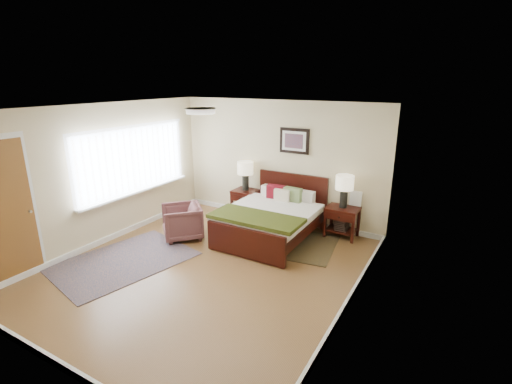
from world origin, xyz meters
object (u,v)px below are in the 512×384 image
(bed, at_px, (272,214))
(nightstand_right, at_px, (342,219))
(rug_persian, at_px, (123,261))
(nightstand_left, at_px, (245,196))
(lamp_right, at_px, (345,186))
(lamp_left, at_px, (245,171))
(armchair, at_px, (182,222))

(bed, bearing_deg, nightstand_right, 32.35)
(rug_persian, bearing_deg, bed, 63.15)
(bed, xyz_separation_m, nightstand_left, (-1.01, 0.70, 0.01))
(lamp_right, bearing_deg, nightstand_right, -90.00)
(lamp_left, relative_size, lamp_right, 1.00)
(rug_persian, bearing_deg, nightstand_right, 57.20)
(lamp_left, xyz_separation_m, rug_persian, (-0.69, -2.77, -1.03))
(bed, bearing_deg, lamp_left, 144.46)
(lamp_left, height_order, armchair, lamp_left)
(lamp_left, relative_size, armchair, 0.86)
(lamp_left, bearing_deg, rug_persian, -103.96)
(bed, relative_size, nightstand_right, 3.26)
(nightstand_left, relative_size, rug_persian, 0.29)
(nightstand_left, xyz_separation_m, nightstand_right, (2.13, 0.01, -0.13))
(lamp_left, bearing_deg, armchair, -106.68)
(armchair, xyz_separation_m, rug_persian, (-0.23, -1.23, -0.32))
(bed, distance_m, lamp_left, 1.36)
(nightstand_right, relative_size, armchair, 0.84)
(bed, relative_size, lamp_left, 3.17)
(bed, distance_m, rug_persian, 2.70)
(armchair, distance_m, rug_persian, 1.29)
(nightstand_left, bearing_deg, lamp_right, 0.57)
(nightstand_right, distance_m, armchair, 3.01)
(lamp_left, height_order, rug_persian, lamp_left)
(bed, xyz_separation_m, nightstand_right, (1.12, 0.71, -0.12))
(nightstand_left, distance_m, lamp_left, 0.55)
(armchair, bearing_deg, lamp_left, 115.96)
(nightstand_right, xyz_separation_m, armchair, (-2.59, -1.53, -0.04))
(bed, height_order, rug_persian, bed)
(nightstand_left, height_order, lamp_right, lamp_right)
(nightstand_right, relative_size, rug_persian, 0.28)
(nightstand_left, height_order, armchair, armchair)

